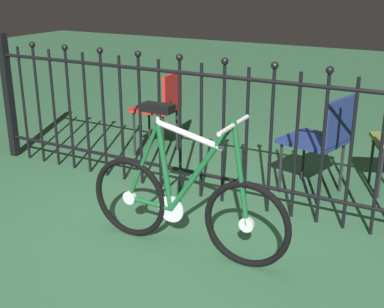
# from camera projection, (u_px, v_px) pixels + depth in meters

# --- Properties ---
(ground_plane) EXTENTS (20.00, 20.00, 0.00)m
(ground_plane) POSITION_uv_depth(u_px,v_px,m) (164.00, 238.00, 3.42)
(ground_plane) COLOR #305F3D
(iron_fence) EXTENTS (4.39, 0.07, 1.17)m
(iron_fence) POSITION_uv_depth(u_px,v_px,m) (208.00, 126.00, 3.85)
(iron_fence) COLOR black
(iron_fence) RESTS_ON ground
(bicycle) EXTENTS (1.39, 0.40, 0.94)m
(bicycle) POSITION_uv_depth(u_px,v_px,m) (184.00, 202.00, 3.18)
(bicycle) COLOR black
(bicycle) RESTS_ON ground
(chair_red) EXTENTS (0.43, 0.42, 0.80)m
(chair_red) POSITION_uv_depth(u_px,v_px,m) (162.00, 104.00, 4.87)
(chair_red) COLOR black
(chair_red) RESTS_ON ground
(chair_navy) EXTENTS (0.53, 0.53, 0.81)m
(chair_navy) POSITION_uv_depth(u_px,v_px,m) (323.00, 136.00, 3.94)
(chair_navy) COLOR black
(chair_navy) RESTS_ON ground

